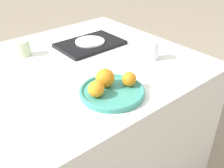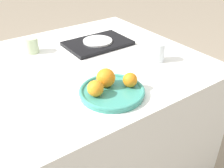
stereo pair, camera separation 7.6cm
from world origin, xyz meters
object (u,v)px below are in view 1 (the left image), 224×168
at_px(fruit_platter, 112,92).
at_px(cup_0, 23,48).
at_px(orange_1, 96,89).
at_px(side_plate, 90,41).
at_px(orange_2, 129,79).
at_px(water_glass, 152,51).
at_px(serving_tray, 90,44).
at_px(orange_0, 105,78).

bearing_deg(fruit_platter, cup_0, 100.90).
distance_m(orange_1, side_plate, 0.55).
xyz_separation_m(orange_2, side_plate, (0.15, 0.49, -0.02)).
xyz_separation_m(water_glass, side_plate, (-0.14, 0.35, -0.02)).
height_order(side_plate, cup_0, cup_0).
height_order(serving_tray, cup_0, cup_0).
bearing_deg(orange_0, cup_0, 101.77).
bearing_deg(serving_tray, side_plate, 180.00).
bearing_deg(side_plate, water_glass, -68.69).
xyz_separation_m(fruit_platter, water_glass, (0.37, 0.12, 0.03)).
distance_m(orange_0, serving_tray, 0.49).
bearing_deg(cup_0, orange_1, -85.96).
bearing_deg(orange_1, cup_0, 94.04).
relative_size(water_glass, serving_tray, 0.27).
bearing_deg(orange_2, side_plate, 72.74).
distance_m(serving_tray, side_plate, 0.02).
relative_size(orange_0, orange_2, 1.30).
distance_m(orange_1, water_glass, 0.45).
bearing_deg(orange_0, side_plate, 61.49).
bearing_deg(water_glass, fruit_platter, -161.91).
xyz_separation_m(fruit_platter, orange_2, (0.08, -0.01, 0.04)).
distance_m(fruit_platter, side_plate, 0.52).
bearing_deg(orange_0, serving_tray, 61.49).
height_order(orange_2, cup_0, cup_0).
relative_size(fruit_platter, cup_0, 3.27).
bearing_deg(water_glass, orange_1, -165.82).
xyz_separation_m(orange_2, cup_0, (-0.19, 0.60, -0.01)).
bearing_deg(orange_0, orange_1, -154.16).
xyz_separation_m(water_glass, cup_0, (-0.48, 0.47, -0.01)).
height_order(fruit_platter, serving_tray, fruit_platter).
bearing_deg(side_plate, serving_tray, 0.00).
bearing_deg(serving_tray, orange_0, -118.51).
bearing_deg(water_glass, orange_2, -154.82).
relative_size(fruit_platter, side_plate, 1.61).
distance_m(orange_1, orange_2, 0.16).
xyz_separation_m(orange_0, serving_tray, (0.23, 0.43, -0.05)).
height_order(orange_2, serving_tray, orange_2).
relative_size(fruit_platter, water_glass, 2.82).
height_order(orange_0, side_plate, orange_0).
distance_m(orange_1, cup_0, 0.58).
xyz_separation_m(side_plate, cup_0, (-0.35, 0.12, 0.02)).
height_order(water_glass, serving_tray, water_glass).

